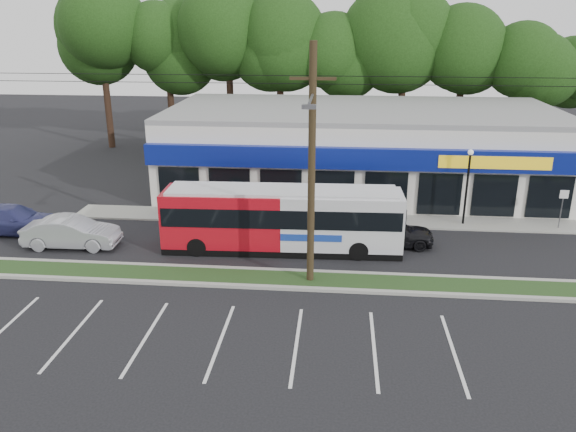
# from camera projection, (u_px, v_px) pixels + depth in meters

# --- Properties ---
(ground) EXTENTS (120.00, 120.00, 0.00)m
(ground) POSITION_uv_depth(u_px,v_px,m) (238.00, 289.00, 23.62)
(ground) COLOR black
(ground) RESTS_ON ground
(grass_strip) EXTENTS (40.00, 1.60, 0.12)m
(grass_strip) POSITION_uv_depth(u_px,v_px,m) (242.00, 278.00, 24.54)
(grass_strip) COLOR #1E3616
(grass_strip) RESTS_ON ground
(curb_south) EXTENTS (40.00, 0.25, 0.14)m
(curb_south) POSITION_uv_depth(u_px,v_px,m) (238.00, 286.00, 23.74)
(curb_south) COLOR #9E9E93
(curb_south) RESTS_ON ground
(curb_north) EXTENTS (40.00, 0.25, 0.14)m
(curb_north) POSITION_uv_depth(u_px,v_px,m) (245.00, 269.00, 25.34)
(curb_north) COLOR #9E9E93
(curb_north) RESTS_ON ground
(sidewalk) EXTENTS (32.00, 2.20, 0.10)m
(sidewalk) POSITION_uv_depth(u_px,v_px,m) (353.00, 220.00, 31.62)
(sidewalk) COLOR #9E9E93
(sidewalk) RESTS_ON ground
(strip_mall) EXTENTS (25.00, 12.55, 5.30)m
(strip_mall) POSITION_uv_depth(u_px,v_px,m) (361.00, 148.00, 37.20)
(strip_mall) COLOR silver
(strip_mall) RESTS_ON ground
(utility_pole) EXTENTS (50.00, 2.77, 10.00)m
(utility_pole) POSITION_uv_depth(u_px,v_px,m) (307.00, 160.00, 22.44)
(utility_pole) COLOR black
(utility_pole) RESTS_ON ground
(lamp_post) EXTENTS (0.30, 0.30, 4.25)m
(lamp_post) POSITION_uv_depth(u_px,v_px,m) (468.00, 178.00, 30.04)
(lamp_post) COLOR black
(lamp_post) RESTS_ON ground
(sign_post) EXTENTS (0.45, 0.10, 2.23)m
(sign_post) POSITION_uv_depth(u_px,v_px,m) (563.00, 202.00, 29.76)
(sign_post) COLOR #59595E
(sign_post) RESTS_ON ground
(tree_line) EXTENTS (46.76, 6.76, 11.83)m
(tree_line) POSITION_uv_depth(u_px,v_px,m) (341.00, 49.00, 44.87)
(tree_line) COLOR black
(tree_line) RESTS_ON ground
(metrobus) EXTENTS (11.60, 2.79, 3.10)m
(metrobus) POSITION_uv_depth(u_px,v_px,m) (282.00, 218.00, 27.18)
(metrobus) COLOR #B50D19
(metrobus) RESTS_ON ground
(car_dark) EXTENTS (4.40, 1.88, 1.48)m
(car_dark) POSITION_uv_depth(u_px,v_px,m) (389.00, 231.00, 27.95)
(car_dark) COLOR black
(car_dark) RESTS_ON ground
(car_silver) EXTENTS (4.71, 1.80, 1.53)m
(car_silver) POSITION_uv_depth(u_px,v_px,m) (71.00, 232.00, 27.75)
(car_silver) COLOR #A3A5AB
(car_silver) RESTS_ON ground
(car_blue) EXTENTS (5.08, 2.10, 1.47)m
(car_blue) POSITION_uv_depth(u_px,v_px,m) (13.00, 219.00, 29.62)
(car_blue) COLOR navy
(car_blue) RESTS_ON ground
(pedestrian_a) EXTENTS (0.58, 0.39, 1.57)m
(pedestrian_a) POSITION_uv_depth(u_px,v_px,m) (399.00, 225.00, 28.62)
(pedestrian_a) COLOR beige
(pedestrian_a) RESTS_ON ground
(pedestrian_b) EXTENTS (0.89, 0.74, 1.69)m
(pedestrian_b) POSITION_uv_depth(u_px,v_px,m) (296.00, 223.00, 28.80)
(pedestrian_b) COLOR beige
(pedestrian_b) RESTS_ON ground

